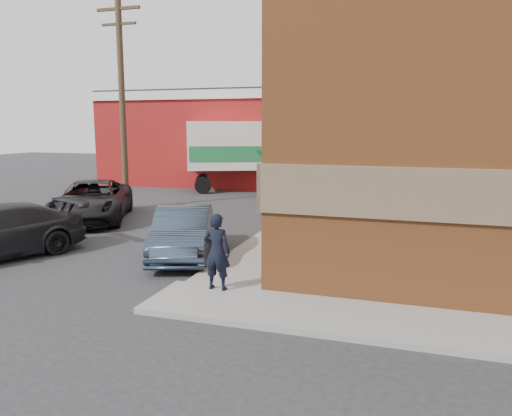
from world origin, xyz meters
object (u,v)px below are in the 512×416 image
Objects in this scene: sedan at (183,232)px; suv_a at (92,201)px; man at (217,252)px; box_truck at (256,151)px; warehouse at (243,138)px; utility_pole at (122,97)px.

suv_a reaches higher than sedan.
man is 0.21× the size of box_truck.
warehouse is 4.30m from box_truck.
sedan is at bearing -58.71° from suv_a.
box_truck is at bearing 79.84° from sedan.
warehouse is 2.06× the size of box_truck.
warehouse is 14.11m from suv_a.
man is (8.10, -9.25, -3.80)m from utility_pole.
box_truck is at bearing 47.12° from suv_a.
suv_a is 0.68× the size of box_truck.
man is at bearing -71.60° from sedan.
warehouse is 3.92× the size of sedan.
utility_pole is 4.96m from suv_a.
man is 0.30× the size of suv_a.
utility_pole is at bearing -97.77° from warehouse.
warehouse is at bearing -71.14° from man.
man is 0.40× the size of sedan.
warehouse is 21.38m from man.
sedan is at bearing -47.76° from utility_pole.
sedan is 0.77× the size of suv_a.
utility_pole is 9.80m from sedan.
warehouse is 18.30m from sedan.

